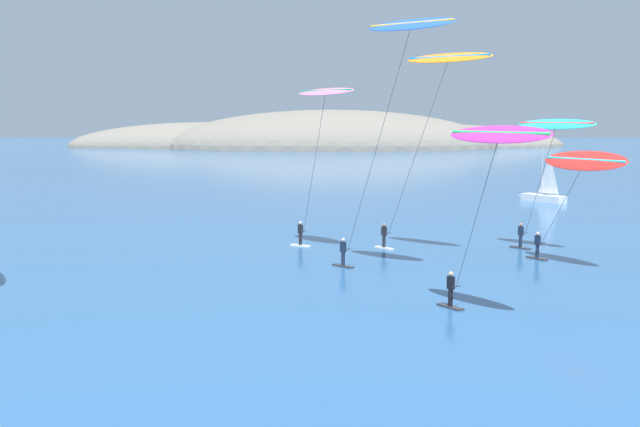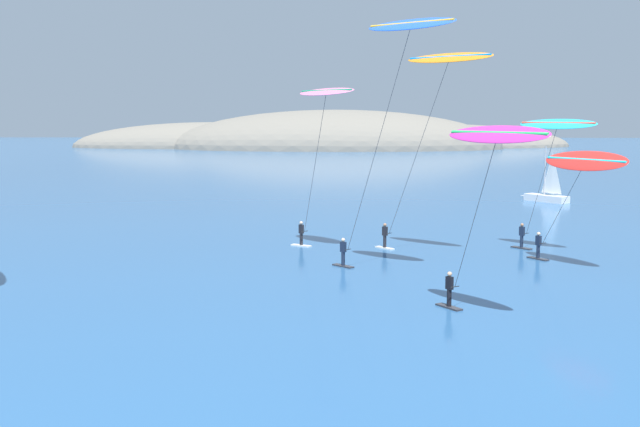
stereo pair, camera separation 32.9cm
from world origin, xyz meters
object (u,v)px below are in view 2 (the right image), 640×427
object	(u,v)px
kitesurfer_blue	(405,43)
kitesurfer_magenta	(493,148)
kitesurfer_pink	(324,103)
sailboat_near	(544,195)
kitesurfer_orange	(444,73)
kitesurfer_red	(582,167)
kitesurfer_cyan	(554,134)

from	to	relation	value
kitesurfer_blue	kitesurfer_magenta	size ratio (longest dim) A/B	1.66
kitesurfer_blue	kitesurfer_magenta	distance (m)	11.18
kitesurfer_blue	kitesurfer_pink	xyz separation A→B (m)	(-4.55, 8.20, -3.05)
kitesurfer_blue	kitesurfer_pink	world-z (taller)	kitesurfer_blue
sailboat_near	kitesurfer_orange	distance (m)	37.40
kitesurfer_blue	kitesurfer_red	xyz separation A→B (m)	(10.50, 2.69, -6.80)
kitesurfer_orange	kitesurfer_pink	distance (m)	7.86
sailboat_near	kitesurfer_blue	xyz separation A→B (m)	(-17.52, -39.07, 12.09)
kitesurfer_cyan	kitesurfer_magenta	bearing A→B (deg)	-112.35
sailboat_near	kitesurfer_red	size ratio (longest dim) A/B	0.83
sailboat_near	kitesurfer_magenta	bearing A→B (deg)	-106.58
kitesurfer_red	kitesurfer_orange	bearing A→B (deg)	154.01
kitesurfer_pink	kitesurfer_red	size ratio (longest dim) A/B	1.55
kitesurfer_magenta	kitesurfer_blue	bearing A→B (deg)	108.29
kitesurfer_orange	kitesurfer_cyan	size ratio (longest dim) A/B	1.47
kitesurfer_orange	kitesurfer_cyan	xyz separation A→B (m)	(7.32, 1.52, -3.79)
kitesurfer_red	kitesurfer_cyan	bearing A→B (deg)	93.22
kitesurfer_pink	kitesurfer_blue	bearing A→B (deg)	-60.95
kitesurfer_pink	kitesurfer_red	bearing A→B (deg)	-20.09
kitesurfer_blue	sailboat_near	bearing A→B (deg)	65.84
kitesurfer_orange	kitesurfer_blue	distance (m)	7.14
kitesurfer_orange	kitesurfer_red	world-z (taller)	kitesurfer_orange
kitesurfer_magenta	kitesurfer_red	size ratio (longest dim) A/B	1.24
kitesurfer_magenta	kitesurfer_red	world-z (taller)	kitesurfer_magenta
kitesurfer_cyan	kitesurfer_red	distance (m)	5.53
kitesurfer_orange	kitesurfer_red	xyz separation A→B (m)	(7.62, -3.71, -5.53)
kitesurfer_pink	kitesurfer_orange	bearing A→B (deg)	-13.56
sailboat_near	kitesurfer_orange	xyz separation A→B (m)	(-14.64, -32.67, 10.83)
kitesurfer_cyan	kitesurfer_red	world-z (taller)	kitesurfer_cyan
sailboat_near	kitesurfer_orange	bearing A→B (deg)	-114.14
kitesurfer_orange	kitesurfer_magenta	xyz separation A→B (m)	(0.21, -15.78, -3.97)
kitesurfer_magenta	sailboat_near	bearing A→B (deg)	73.42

